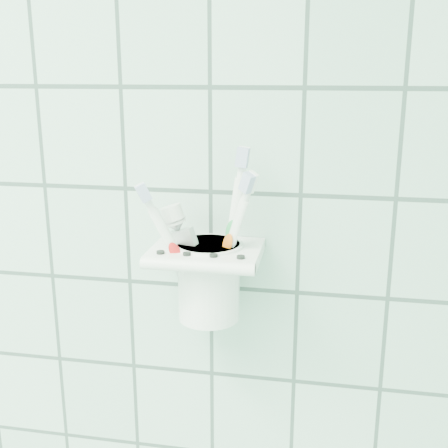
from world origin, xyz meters
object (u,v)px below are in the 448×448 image
at_px(holder_bracket, 207,254).
at_px(toothbrush_blue, 221,233).
at_px(toothbrush_orange, 210,232).
at_px(toothbrush_pink, 209,245).
at_px(toothpaste_tube, 205,251).
at_px(cup, 209,278).

bearing_deg(holder_bracket, toothbrush_blue, -6.05).
xyz_separation_m(holder_bracket, toothbrush_orange, (-0.00, 0.02, 0.02)).
bearing_deg(toothbrush_pink, toothbrush_orange, 72.38).
height_order(holder_bracket, toothbrush_pink, toothbrush_pink).
bearing_deg(toothbrush_blue, toothpaste_tube, -172.84).
bearing_deg(toothbrush_pink, holder_bracket, 83.99).
height_order(holder_bracket, toothbrush_blue, toothbrush_blue).
bearing_deg(toothpaste_tube, toothbrush_orange, 98.49).
bearing_deg(toothbrush_blue, toothbrush_orange, 135.87).
relative_size(holder_bracket, toothbrush_orange, 0.67).
height_order(toothbrush_orange, toothpaste_tube, toothbrush_orange).
distance_m(toothbrush_orange, toothpaste_tube, 0.03).
bearing_deg(toothpaste_tube, cup, 78.53).
height_order(toothbrush_pink, toothbrush_orange, toothbrush_orange).
bearing_deg(toothbrush_blue, holder_bracket, 178.50).
distance_m(cup, toothbrush_pink, 0.05).
xyz_separation_m(holder_bracket, cup, (0.00, 0.00, -0.03)).
relative_size(cup, toothbrush_orange, 0.51).
bearing_deg(holder_bracket, toothpaste_tube, -121.12).
bearing_deg(toothpaste_tube, toothbrush_blue, 15.30).
xyz_separation_m(toothbrush_orange, toothpaste_tube, (-0.00, -0.02, -0.02)).
relative_size(holder_bracket, toothbrush_blue, 0.63).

